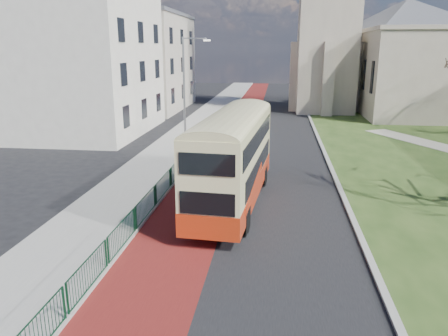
# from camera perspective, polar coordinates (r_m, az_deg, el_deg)

# --- Properties ---
(ground) EXTENTS (160.00, 160.00, 0.00)m
(ground) POSITION_cam_1_polar(r_m,az_deg,el_deg) (16.97, -2.76, -10.17)
(ground) COLOR black
(ground) RESTS_ON ground
(road_carriageway) EXTENTS (9.00, 120.00, 0.01)m
(road_carriageway) POSITION_cam_1_polar(r_m,az_deg,el_deg) (35.85, 5.05, 3.56)
(road_carriageway) COLOR black
(road_carriageway) RESTS_ON ground
(bus_lane) EXTENTS (3.40, 120.00, 0.01)m
(bus_lane) POSITION_cam_1_polar(r_m,az_deg,el_deg) (36.04, 0.75, 3.69)
(bus_lane) COLOR #591414
(bus_lane) RESTS_ON ground
(pavement_west) EXTENTS (4.00, 120.00, 0.12)m
(pavement_west) POSITION_cam_1_polar(r_m,az_deg,el_deg) (36.64, -5.18, 3.90)
(pavement_west) COLOR gray
(pavement_west) RESTS_ON ground
(kerb_west) EXTENTS (0.25, 120.00, 0.13)m
(kerb_west) POSITION_cam_1_polar(r_m,az_deg,el_deg) (36.27, -2.08, 3.85)
(kerb_west) COLOR #999993
(kerb_west) RESTS_ON ground
(kerb_east) EXTENTS (0.25, 80.00, 0.13)m
(kerb_east) POSITION_cam_1_polar(r_m,az_deg,el_deg) (37.93, 12.15, 4.02)
(kerb_east) COLOR #999993
(kerb_east) RESTS_ON ground
(pedestrian_railing) EXTENTS (0.07, 24.00, 1.12)m
(pedestrian_railing) POSITION_cam_1_polar(r_m,az_deg,el_deg) (21.01, -8.89, -3.58)
(pedestrian_railing) COLOR #0C381F
(pedestrian_railing) RESTS_ON ground
(street_block_near) EXTENTS (10.30, 14.30, 13.00)m
(street_block_near) POSITION_cam_1_polar(r_m,az_deg,el_deg) (40.67, -17.65, 13.56)
(street_block_near) COLOR beige
(street_block_near) RESTS_ON ground
(street_block_far) EXTENTS (10.30, 16.30, 11.50)m
(street_block_far) POSITION_cam_1_polar(r_m,az_deg,el_deg) (55.66, -10.66, 13.54)
(street_block_far) COLOR #B5AA99
(street_block_far) RESTS_ON ground
(streetlamp) EXTENTS (2.13, 0.18, 8.00)m
(streetlamp) POSITION_cam_1_polar(r_m,az_deg,el_deg) (33.93, -4.99, 10.73)
(streetlamp) COLOR gray
(streetlamp) RESTS_ON pavement_west
(bus) EXTENTS (3.21, 10.56, 4.35)m
(bus) POSITION_cam_1_polar(r_m,az_deg,el_deg) (20.47, 1.21, 1.72)
(bus) COLOR #B52D10
(bus) RESTS_ON ground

